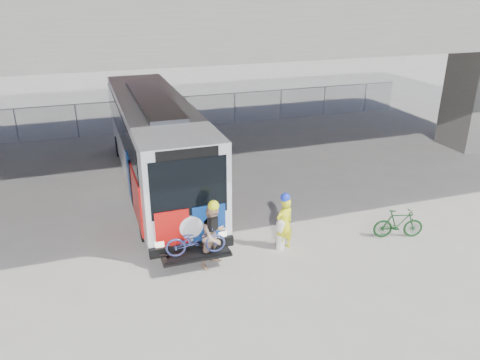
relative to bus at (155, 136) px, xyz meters
name	(u,v)px	position (x,y,z in m)	size (l,w,h in m)	color
ground	(233,219)	(2.00, -3.90, -2.11)	(160.00, 160.00, 0.00)	#9E9991
bus	(155,136)	(0.00, 0.00, 0.00)	(2.67, 12.93, 3.69)	silver
overpass	(200,18)	(2.00, 0.10, 4.44)	(40.00, 16.00, 7.95)	#605E59
chainlink_fence	(168,105)	(2.00, 8.10, -0.68)	(30.00, 0.06, 30.00)	gray
brick_buildings	(121,7)	(3.23, 44.33, 3.31)	(54.00, 22.00, 12.00)	brown
bollard	(281,233)	(2.75, -6.33, -1.56)	(0.27, 0.27, 1.03)	white
cyclist_hivis	(284,222)	(2.87, -6.33, -1.20)	(0.71, 0.56, 1.89)	yellow
cyclist_tan	(214,235)	(0.57, -6.53, -1.13)	(1.16, 1.09, 2.07)	tan
bike_parked	(398,224)	(6.68, -6.89, -1.62)	(0.46, 1.63, 0.98)	#14411A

